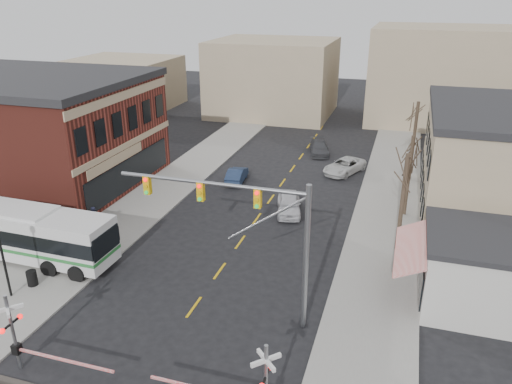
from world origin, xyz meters
TOP-DOWN VIEW (x-y plane):
  - ground at (0.00, 0.00)m, footprint 160.00×160.00m
  - sidewalk_west at (-9.50, 20.00)m, footprint 5.00×60.00m
  - sidewalk_east at (9.50, 20.00)m, footprint 5.00×60.00m
  - awning_shop at (15.97, 7.00)m, footprint 9.74×6.20m
  - tree_east_a at (10.50, 12.00)m, footprint 0.28×0.28m
  - tree_east_b at (10.80, 18.00)m, footprint 0.28×0.28m
  - tree_east_c at (11.00, 26.00)m, footprint 0.28×0.28m
  - transit_bus at (-13.01, 3.82)m, footprint 13.24×3.13m
  - traffic_signal_mast at (3.40, 2.15)m, footprint 10.07×0.30m
  - rr_crossing_west at (-5.40, -4.79)m, footprint 5.60×1.36m
  - street_lamp at (-10.42, -0.20)m, footprint 0.44×0.44m
  - trash_bin at (-9.98, 1.10)m, footprint 0.60×0.60m
  - car_a at (2.07, 15.84)m, footprint 2.87×4.78m
  - car_b at (-4.07, 21.04)m, footprint 1.85×4.14m
  - car_c at (5.00, 26.24)m, footprint 4.11×5.47m
  - car_d at (1.60, 31.44)m, footprint 2.97×4.88m
  - pedestrian_near at (-9.55, 4.09)m, footprint 0.50×0.65m
  - pedestrian_far at (-10.65, 8.61)m, footprint 0.96×1.05m

SIDE VIEW (x-z plane):
  - ground at x=0.00m, z-range 0.00..0.00m
  - sidewalk_west at x=-9.50m, z-range 0.00..0.12m
  - sidewalk_east at x=9.50m, z-range 0.00..0.12m
  - trash_bin at x=-9.98m, z-range 0.12..1.05m
  - car_d at x=1.60m, z-range 0.00..1.32m
  - car_b at x=-4.07m, z-range 0.00..1.32m
  - car_c at x=5.00m, z-range 0.00..1.38m
  - car_a at x=2.07m, z-range 0.00..1.52m
  - pedestrian_near at x=-9.55m, z-range 0.12..1.71m
  - pedestrian_far at x=-10.65m, z-range 0.12..1.88m
  - transit_bus at x=-13.01m, z-range 0.21..3.61m
  - rr_crossing_west at x=-5.40m, z-range -0.03..3.97m
  - awning_shop at x=15.97m, z-range 0.01..4.31m
  - tree_east_b at x=10.80m, z-range 0.12..6.42m
  - street_lamp at x=-10.42m, z-range 1.07..5.59m
  - tree_east_a at x=10.50m, z-range 0.12..6.87m
  - tree_east_c at x=11.00m, z-range 0.12..7.32m
  - traffic_signal_mast at x=3.40m, z-range 1.74..9.74m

